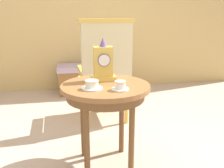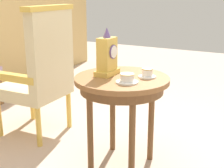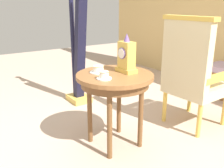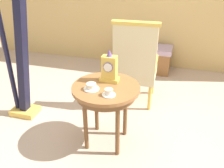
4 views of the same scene
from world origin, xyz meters
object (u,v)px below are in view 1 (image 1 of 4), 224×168
(side_table, at_px, (106,95))
(teacup_left, at_px, (92,85))
(mantel_clock, at_px, (103,64))
(teacup_right, at_px, (120,86))
(armchair, at_px, (105,70))
(window_bench, at_px, (89,78))

(side_table, distance_m, teacup_left, 0.18)
(side_table, relative_size, mantel_clock, 2.00)
(teacup_right, distance_m, mantel_clock, 0.31)
(mantel_clock, distance_m, armchair, 0.77)
(teacup_left, relative_size, window_bench, 0.16)
(mantel_clock, relative_size, window_bench, 0.35)
(teacup_right, relative_size, armchair, 0.11)
(teacup_left, bearing_deg, armchair, 75.71)
(mantel_clock, height_order, window_bench, mantel_clock)
(side_table, xyz_separation_m, mantel_clock, (0.00, 0.12, 0.22))
(side_table, height_order, teacup_left, teacup_left)
(mantel_clock, height_order, armchair, armchair)
(teacup_right, xyz_separation_m, armchair, (0.05, 1.01, -0.11))
(teacup_left, relative_size, armchair, 0.13)
(side_table, relative_size, window_bench, 0.70)
(teacup_right, height_order, armchair, armchair)
(teacup_right, relative_size, window_bench, 0.13)
(armchair, bearing_deg, teacup_right, -92.96)
(teacup_left, bearing_deg, window_bench, 85.36)
(side_table, bearing_deg, armchair, 81.35)
(teacup_left, bearing_deg, teacup_right, -17.86)
(armchair, bearing_deg, side_table, -98.65)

